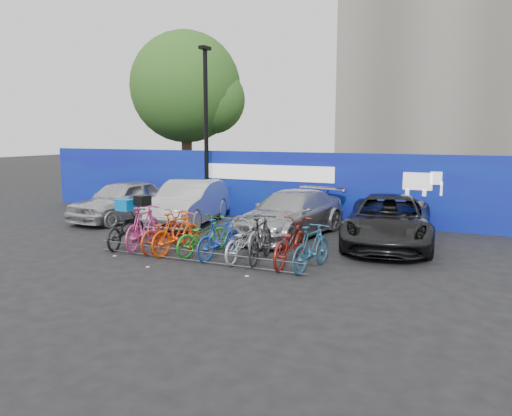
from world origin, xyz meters
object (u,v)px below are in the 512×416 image
Objects in this scene: car_1 at (189,203)px; bike_1 at (143,227)px; car_0 at (123,200)px; bike_2 at (164,231)px; bike_5 at (220,238)px; bike_rack at (196,256)px; bike_8 at (290,243)px; bike_4 at (202,236)px; lamppost at (206,127)px; car_3 at (389,221)px; tree at (190,90)px; bike_7 at (261,239)px; bike_9 at (312,247)px; bike_0 at (126,229)px; bike_6 at (243,241)px; car_2 at (291,214)px; bike_3 at (177,233)px.

car_1 reaches higher than bike_1.
car_0 reaches higher than bike_2.
bike_5 is at bearing 177.25° from bike_2.
bike_rack is 2.77× the size of bike_8.
bike_4 is 2.38m from bike_8.
car_3 is at bearing -16.89° from lamppost.
car_0 is (-5.45, 3.98, 0.55)m from bike_rack.
tree is at bearing 105.94° from car_0.
tree is 13.62m from bike_7.
bike_8 is at bearing -9.18° from bike_9.
bike_0 reaches higher than bike_6.
car_2 is 2.72× the size of bike_5.
car_1 is at bearing -24.43° from bike_9.
bike_2 is 1.07× the size of bike_3.
tree is at bearing -74.69° from bike_1.
car_2 reaches higher than bike_0.
car_1 is at bearing -87.19° from bike_1.
bike_5 is at bearing 167.45° from bike_1.
car_3 is 3.99m from bike_7.
lamppost is 7.27m from bike_6.
car_0 reaches higher than bike_8.
bike_1 is at bearing 0.91° from bike_3.
lamppost reaches higher than bike_5.
bike_6 is 1.80m from bike_9.
car_0 is at bearing -28.55° from bike_3.
tree reaches higher than bike_2.
bike_4 is at bearing -26.87° from car_0.
car_2 is (6.37, -0.07, -0.04)m from car_0.
bike_8 is at bearing -168.03° from bike_3.
lamppost is at bearing -52.20° from bike_6.
car_0 reaches higher than bike_3.
bike_1 is (-5.88, -3.15, -0.10)m from car_3.
bike_rack is 1.14× the size of car_3.
bike_7 reaches higher than bike_rack.
car_2 is 3.34m from bike_4.
bike_6 is at bearing 2.98° from bike_8.
car_2 is 2.39× the size of bike_1.
bike_1 is at bearing -77.96° from lamppost.
tree is 14.03m from bike_8.
bike_8 is (3.01, 0.19, -0.01)m from bike_3.
bike_2 is at bearing -9.07° from bike_7.
bike_3 is 3.02m from bike_8.
car_3 is 2.70× the size of bike_3.
bike_7 is at bearing -50.65° from tree.
bike_3 is at bearing -72.92° from car_1.
bike_2 is at bearing -61.64° from tree.
bike_7 is (3.45, -0.01, -0.01)m from bike_1.
bike_7 is (8.15, -9.94, -4.50)m from tree.
lamppost is 3.53× the size of bike_9.
bike_8 is (7.55, -3.20, -0.18)m from car_0.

